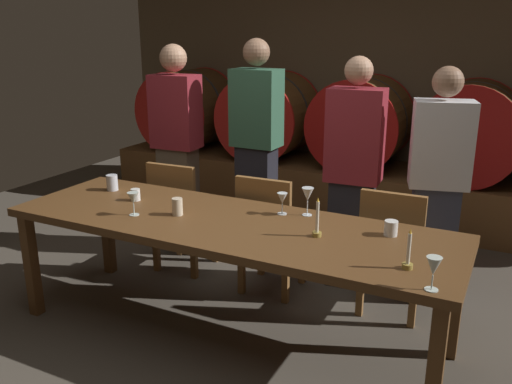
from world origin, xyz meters
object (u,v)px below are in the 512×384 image
(guest_center_left, at_px, (256,147))
(wine_glass_far_left, at_px, (133,199))
(candle_left, at_px, (317,225))
(wine_glass_center_left, at_px, (282,199))
(wine_barrel_far_left, at_px, (188,110))
(guest_center_right, at_px, (353,174))
(wine_glass_center_right, at_px, (308,195))
(wine_barrel_center, at_px, (361,123))
(dining_table, at_px, (227,231))
(wine_glass_far_right, at_px, (434,267))
(candle_right, at_px, (408,258))
(guest_far_left, at_px, (177,147))
(wine_barrel_left, at_px, (269,116))
(chair_center, at_px, (269,229))
(wine_barrel_right, at_px, (471,131))
(guest_far_right, at_px, (437,187))
(cup_far_right, at_px, (391,228))
(cup_center_left, at_px, (136,195))
(chair_right, at_px, (393,246))
(chair_left, at_px, (180,211))
(cup_center_right, at_px, (177,207))
(cup_far_left, at_px, (112,183))

(guest_center_left, bearing_deg, wine_glass_far_left, 85.49)
(candle_left, relative_size, wine_glass_center_left, 1.66)
(guest_center_left, xyz_separation_m, wine_glass_center_left, (0.67, -0.98, -0.07))
(wine_barrel_far_left, bearing_deg, guest_center_right, -33.26)
(wine_glass_center_right, bearing_deg, wine_barrel_center, 98.24)
(dining_table, height_order, wine_glass_far_right, wine_glass_far_right)
(guest_center_right, distance_m, candle_right, 1.34)
(guest_far_left, bearing_deg, wine_barrel_left, -97.53)
(chair_center, height_order, guest_center_left, guest_center_left)
(wine_barrel_right, distance_m, guest_far_right, 1.57)
(wine_barrel_right, relative_size, cup_far_right, 10.81)
(wine_barrel_center, relative_size, chair_center, 1.03)
(guest_far_left, relative_size, wine_glass_center_left, 12.79)
(wine_glass_far_right, bearing_deg, cup_center_left, 167.52)
(wine_barrel_center, distance_m, chair_right, 2.13)
(cup_center_left, bearing_deg, guest_far_left, 109.25)
(wine_barrel_right, relative_size, cup_center_left, 11.54)
(chair_left, bearing_deg, guest_far_right, -170.49)
(chair_right, xyz_separation_m, candle_left, (-0.28, -0.68, 0.33))
(guest_far_left, height_order, cup_center_right, guest_far_left)
(wine_barrel_right, bearing_deg, guest_center_left, -137.38)
(wine_barrel_far_left, xyz_separation_m, wine_barrel_right, (3.07, 0.00, 0.00))
(wine_glass_center_left, relative_size, cup_center_right, 1.27)
(wine_glass_far_left, xyz_separation_m, cup_center_left, (-0.18, 0.24, -0.06))
(wine_glass_far_left, bearing_deg, dining_table, 16.19)
(wine_barrel_far_left, bearing_deg, chair_right, -34.22)
(chair_right, bearing_deg, cup_far_right, 98.19)
(chair_right, relative_size, guest_center_right, 0.53)
(wine_barrel_center, distance_m, chair_left, 2.18)
(guest_center_left, height_order, cup_far_left, guest_center_left)
(chair_right, relative_size, cup_far_left, 8.02)
(guest_center_right, bearing_deg, guest_far_right, -179.64)
(guest_center_left, bearing_deg, guest_center_right, 165.89)
(wine_barrel_center, distance_m, candle_left, 2.66)
(cup_center_right, bearing_deg, wine_glass_center_left, 28.10)
(dining_table, relative_size, candle_left, 12.13)
(guest_far_left, xyz_separation_m, cup_far_left, (0.04, -0.86, -0.08))
(chair_right, distance_m, cup_far_left, 1.96)
(dining_table, distance_m, candle_right, 1.11)
(chair_left, bearing_deg, guest_center_right, -167.00)
(guest_far_left, height_order, wine_glass_far_right, guest_far_left)
(guest_far_left, bearing_deg, guest_far_right, 176.52)
(wine_barrel_right, height_order, cup_far_right, wine_barrel_right)
(wine_barrel_left, relative_size, guest_center_left, 0.51)
(wine_glass_center_left, height_order, cup_center_left, wine_glass_center_left)
(cup_center_left, bearing_deg, wine_glass_center_left, 10.79)
(wine_glass_center_right, bearing_deg, dining_table, -141.30)
(wine_barrel_far_left, height_order, wine_glass_far_right, wine_barrel_far_left)
(candle_left, relative_size, cup_far_right, 2.66)
(chair_right, xyz_separation_m, wine_glass_center_left, (-0.60, -0.43, 0.36))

